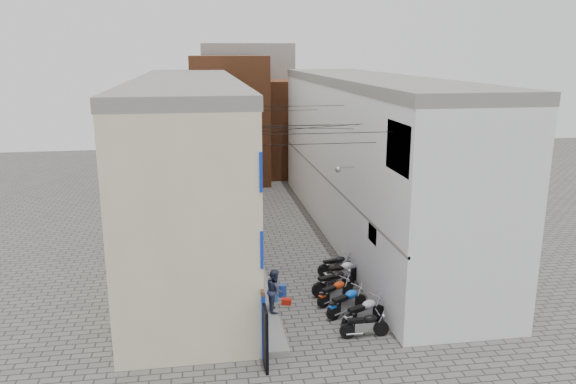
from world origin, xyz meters
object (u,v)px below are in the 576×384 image
motorcycle_a (365,324)px  red_crate (287,301)px  motorcycle_f (343,271)px  water_jug_near (274,296)px  motorcycle_g (336,264)px  person_b (275,290)px  motorcycle_e (334,281)px  water_jug_far (282,291)px  motorcycle_b (364,311)px  person_a (255,277)px  motorcycle_d (335,291)px  motorcycle_c (347,301)px

motorcycle_a → red_crate: motorcycle_a is taller
motorcycle_f → water_jug_near: motorcycle_f is taller
motorcycle_g → person_b: (-3.45, -3.82, 0.57)m
motorcycle_e → water_jug_far: 2.27m
motorcycle_b → motorcycle_f: motorcycle_b is taller
water_jug_near → water_jug_far: 0.60m
person_a → motorcycle_f: bearing=-67.8°
motorcycle_b → motorcycle_g: 5.16m
motorcycle_a → water_jug_near: (-2.89, 3.60, -0.30)m
person_a → person_b: person_a is taller
motorcycle_d → water_jug_near: size_ratio=4.05×
motorcycle_c → motorcycle_e: motorcycle_e is taller
motorcycle_f → water_jug_near: bearing=-83.5°
motorcycle_c → motorcycle_d: (-0.21, 1.10, -0.05)m
motorcycle_g → red_crate: bearing=-56.5°
motorcycle_b → motorcycle_d: motorcycle_b is taller
motorcycle_f → water_jug_far: motorcycle_f is taller
motorcycle_d → motorcycle_g: (0.79, 3.05, -0.02)m
red_crate → water_jug_far: bearing=93.9°
motorcycle_b → motorcycle_d: 2.20m
motorcycle_b → red_crate: bearing=-155.8°
motorcycle_d → water_jug_far: size_ratio=3.58×
motorcycle_e → water_jug_far: bearing=-110.9°
motorcycle_a → motorcycle_g: 6.06m
motorcycle_d → motorcycle_f: size_ratio=0.94×
motorcycle_a → person_b: bearing=-125.7°
motorcycle_e → water_jug_far: (-2.24, 0.08, -0.35)m
water_jug_near → red_crate: (0.48, -0.37, -0.12)m
person_b → water_jug_far: 2.06m
motorcycle_a → motorcycle_c: bearing=-174.5°
motorcycle_b → motorcycle_c: 1.09m
motorcycle_b → motorcycle_e: (-0.47, 3.05, 0.00)m
motorcycle_e → person_b: person_b is taller
person_b → motorcycle_c: bearing=-97.1°
motorcycle_e → water_jug_near: motorcycle_e is taller
person_b → water_jug_far: person_b is taller
motorcycle_d → person_b: person_b is taller
motorcycle_c → person_a: bearing=-145.7°
person_b → red_crate: 1.54m
water_jug_far → red_crate: bearing=-86.1°
motorcycle_a → person_b: (-3.04, 2.23, 0.57)m
water_jug_far → motorcycle_b: bearing=-49.2°
motorcycle_e → motorcycle_g: (0.63, 2.11, -0.08)m
motorcycle_a → red_crate: 4.06m
motorcycle_b → motorcycle_g: (0.17, 5.16, -0.07)m
person_a → water_jug_near: person_a is taller
person_a → red_crate: (1.28, -0.41, -1.00)m
motorcycle_g → water_jug_far: 3.53m
motorcycle_c → person_b: person_b is taller
motorcycle_a → motorcycle_f: 5.05m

